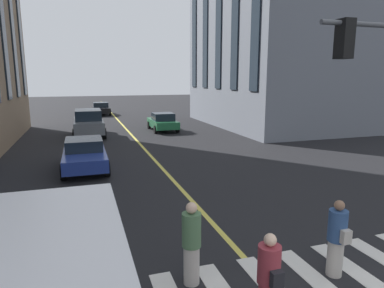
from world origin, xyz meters
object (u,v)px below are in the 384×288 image
car_green_mid (163,122)px  pedestrian_far (269,280)px  car_black_near (101,108)px  car_grey_parked_b (88,123)px  pedestrian_companion (191,244)px  pedestrian_near (337,239)px  car_blue_oncoming (85,154)px

car_green_mid → pedestrian_far: pedestrian_far is taller
car_black_near → car_green_mid: size_ratio=1.13×
pedestrian_far → car_grey_parked_b: bearing=6.5°
car_green_mid → pedestrian_companion: (-19.98, 4.09, 0.15)m
car_black_near → car_green_mid: bearing=-164.1°
car_grey_parked_b → pedestrian_far: 20.69m
pedestrian_near → car_grey_parked_b: bearing=12.6°
car_green_mid → pedestrian_companion: size_ratio=2.28×
pedestrian_far → pedestrian_companion: bearing=30.2°
pedestrian_companion → pedestrian_far: (-1.48, -0.86, -0.05)m
car_grey_parked_b → pedestrian_far: bearing=-173.5°
car_green_mid → pedestrian_far: bearing=171.4°
car_grey_parked_b → pedestrian_companion: bearing=-175.6°
car_blue_oncoming → car_black_near: (23.84, -2.07, 0.00)m
car_blue_oncoming → car_grey_parked_b: car_grey_parked_b is taller
car_grey_parked_b → pedestrian_far: size_ratio=2.92×
car_black_near → pedestrian_far: bearing=-178.9°
pedestrian_far → car_blue_oncoming: bearing=13.6°
car_grey_parked_b → pedestrian_companion: car_grey_parked_b is taller
pedestrian_companion → pedestrian_far: bearing=-149.8°
pedestrian_companion → car_blue_oncoming: bearing=10.8°
car_green_mid → car_grey_parked_b: (-0.90, 5.58, 0.27)m
car_black_near → car_grey_parked_b: bearing=173.5°
car_black_near → pedestrian_near: (-34.34, -2.75, 0.12)m
pedestrian_near → pedestrian_companion: (0.65, 2.93, 0.03)m
car_black_near → car_grey_parked_b: 14.72m
car_grey_parked_b → pedestrian_near: bearing=-167.4°
pedestrian_near → pedestrian_companion: 3.00m
car_grey_parked_b → pedestrian_far: (-20.55, -2.34, -0.16)m
car_grey_parked_b → pedestrian_companion: (-19.08, -1.48, -0.11)m
pedestrian_companion → pedestrian_far: 1.71m
car_blue_oncoming → pedestrian_near: (-10.50, -4.82, 0.12)m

